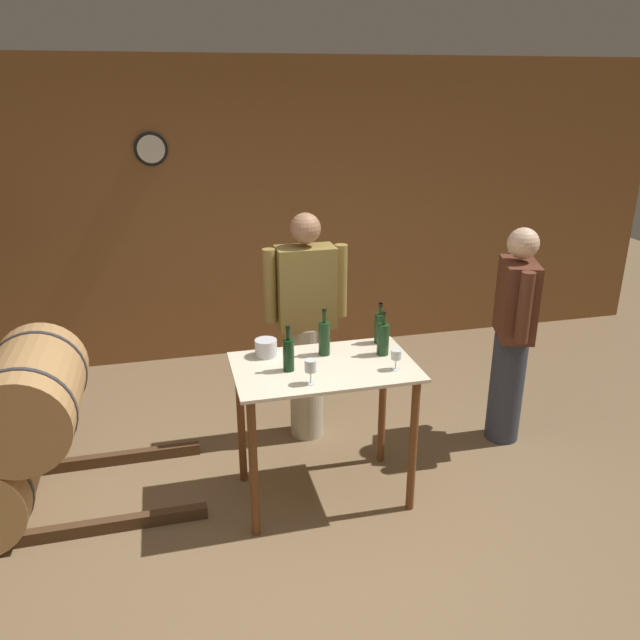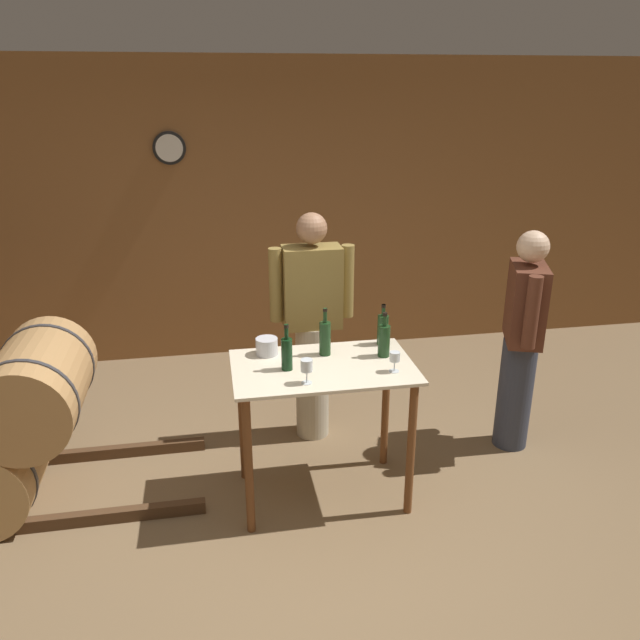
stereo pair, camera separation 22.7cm
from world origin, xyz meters
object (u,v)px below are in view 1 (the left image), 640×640
at_px(wine_bottle_center, 383,338).
at_px(wine_glass_near_left, 311,367).
at_px(wine_bottle_far_left, 288,353).
at_px(person_visitor_with_scarf, 513,333).
at_px(person_host, 306,324).
at_px(ice_bucket, 266,348).
at_px(wine_glass_near_center, 396,356).
at_px(wine_bottle_right, 380,327).
at_px(wine_bottle_left, 324,337).

bearing_deg(wine_bottle_center, wine_glass_near_left, -151.67).
bearing_deg(wine_bottle_far_left, wine_glass_near_left, -66.84).
bearing_deg(person_visitor_with_scarf, person_host, 163.71).
relative_size(ice_bucket, person_visitor_with_scarf, 0.09).
bearing_deg(wine_bottle_far_left, wine_glass_near_center, -12.91).
bearing_deg(wine_bottle_center, wine_bottle_right, 76.49).
bearing_deg(wine_glass_near_left, ice_bucket, 112.29).
bearing_deg(person_host, wine_bottle_center, -64.29).
relative_size(wine_bottle_right, wine_glass_near_center, 2.20).
height_order(wine_bottle_far_left, person_host, person_host).
distance_m(wine_bottle_right, person_host, 0.63).
bearing_deg(wine_bottle_left, wine_glass_near_left, -115.16).
distance_m(wine_bottle_far_left, wine_bottle_right, 0.70).
bearing_deg(wine_bottle_right, wine_glass_near_center, -96.03).
relative_size(wine_bottle_far_left, ice_bucket, 2.08).
bearing_deg(person_host, wine_bottle_left, -91.95).
xyz_separation_m(wine_glass_near_left, person_visitor_with_scarf, (1.58, 0.55, -0.18)).
height_order(wine_bottle_center, person_host, person_host).
distance_m(wine_bottle_center, ice_bucket, 0.72).
distance_m(wine_bottle_far_left, wine_bottle_center, 0.61).
xyz_separation_m(ice_bucket, person_visitor_with_scarf, (1.76, 0.12, -0.12)).
xyz_separation_m(person_host, person_visitor_with_scarf, (1.39, -0.41, -0.05)).
xyz_separation_m(wine_bottle_right, wine_glass_near_left, (-0.56, -0.46, -0.00)).
bearing_deg(wine_bottle_center, wine_glass_near_center, -89.70).
distance_m(wine_glass_near_left, person_visitor_with_scarf, 1.68).
bearing_deg(wine_bottle_right, person_host, 126.80).
relative_size(wine_glass_near_left, person_host, 0.09).
xyz_separation_m(wine_bottle_left, wine_glass_near_left, (-0.17, -0.37, -0.01)).
height_order(wine_bottle_right, ice_bucket, wine_bottle_right).
bearing_deg(wine_glass_near_center, wine_bottle_right, 83.97).
relative_size(wine_glass_near_center, person_visitor_with_scarf, 0.08).
height_order(wine_glass_near_left, wine_glass_near_center, wine_glass_near_left).
bearing_deg(wine_glass_near_left, wine_bottle_left, 64.84).
relative_size(wine_glass_near_left, wine_glass_near_center, 1.18).
height_order(wine_bottle_left, person_host, person_host).
distance_m(wine_bottle_far_left, wine_bottle_left, 0.31).
height_order(wine_bottle_center, wine_glass_near_center, wine_bottle_center).
xyz_separation_m(wine_glass_near_center, person_host, (-0.33, 0.90, -0.11)).
bearing_deg(person_visitor_with_scarf, wine_glass_near_left, -160.67).
distance_m(wine_glass_near_center, person_host, 0.97).
bearing_deg(ice_bucket, wine_bottle_far_left, -68.45).
bearing_deg(ice_bucket, wine_glass_near_center, -28.25).
xyz_separation_m(wine_bottle_left, wine_bottle_right, (0.39, 0.10, -0.01)).
xyz_separation_m(wine_bottle_far_left, wine_bottle_left, (0.26, 0.17, 0.01)).
xyz_separation_m(wine_bottle_far_left, wine_bottle_right, (0.65, 0.27, -0.00)).
bearing_deg(person_host, ice_bucket, -125.13).
distance_m(wine_glass_near_left, person_host, 0.99).
height_order(wine_bottle_center, wine_glass_near_left, wine_bottle_center).
height_order(wine_bottle_center, ice_bucket, wine_bottle_center).
relative_size(wine_bottle_center, wine_bottle_right, 1.06).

